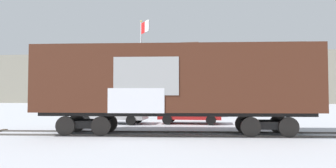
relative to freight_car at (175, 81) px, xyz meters
name	(u,v)px	position (x,y,z in m)	size (l,w,h in m)	color
ground_plane	(189,135)	(0.66, 0.00, -2.59)	(260.00, 260.00, 0.00)	#B2B5BC
track	(172,134)	(-0.16, -0.01, -2.55)	(59.97, 5.71, 0.08)	#4C4742
freight_car	(175,81)	(0.00, 0.00, 0.00)	(13.33, 3.91, 4.46)	#472316
flagpole	(143,54)	(-3.51, 9.08, 2.71)	(0.97, 1.35, 8.10)	silver
hillside	(201,82)	(0.63, 76.49, 3.51)	(144.25, 43.84, 16.57)	gray
parked_car_silver	(112,112)	(-4.78, 4.95, -1.80)	(4.62, 2.09, 1.56)	#B7BABF
parked_car_red	(189,112)	(0.40, 5.55, -1.80)	(4.18, 1.96, 1.59)	#B21E1E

